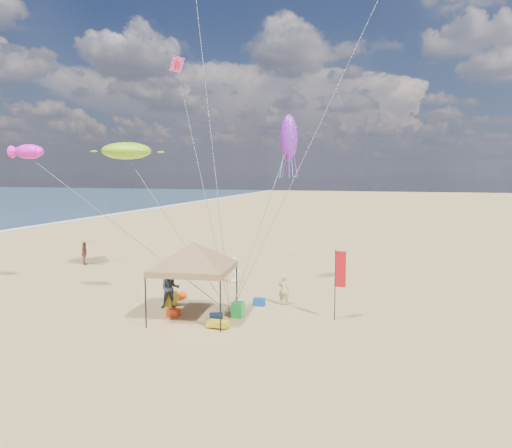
# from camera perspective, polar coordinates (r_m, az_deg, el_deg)

# --- Properties ---
(ground) EXTENTS (280.00, 280.00, 0.00)m
(ground) POSITION_cam_1_polar(r_m,az_deg,el_deg) (22.58, -2.20, -10.95)
(ground) COLOR tan
(ground) RESTS_ON ground
(canopy_tent) EXTENTS (6.54, 6.54, 4.06)m
(canopy_tent) POSITION_cam_1_polar(r_m,az_deg,el_deg) (21.99, -7.33, -2.42)
(canopy_tent) COLOR black
(canopy_tent) RESTS_ON ground
(feather_flag) EXTENTS (0.49, 0.07, 3.21)m
(feather_flag) POSITION_cam_1_polar(r_m,az_deg,el_deg) (22.01, 9.66, -5.74)
(feather_flag) COLOR black
(feather_flag) RESTS_ON ground
(cooler_red) EXTENTS (0.54, 0.38, 0.38)m
(cooler_red) POSITION_cam_1_polar(r_m,az_deg,el_deg) (23.06, -9.61, -10.18)
(cooler_red) COLOR red
(cooler_red) RESTS_ON ground
(cooler_blue) EXTENTS (0.54, 0.38, 0.38)m
(cooler_blue) POSITION_cam_1_polar(r_m,az_deg,el_deg) (24.55, 0.37, -9.07)
(cooler_blue) COLOR #1442A3
(cooler_blue) RESTS_ON ground
(bag_navy) EXTENTS (0.69, 0.54, 0.36)m
(bag_navy) POSITION_cam_1_polar(r_m,az_deg,el_deg) (22.34, -4.65, -10.68)
(bag_navy) COLOR #0B1C32
(bag_navy) RESTS_ON ground
(bag_orange) EXTENTS (0.54, 0.69, 0.36)m
(bag_orange) POSITION_cam_1_polar(r_m,az_deg,el_deg) (26.04, -8.78, -8.27)
(bag_orange) COLOR #E9540C
(bag_orange) RESTS_ON ground
(chair_green) EXTENTS (0.50, 0.50, 0.70)m
(chair_green) POSITION_cam_1_polar(r_m,az_deg,el_deg) (22.69, -2.13, -9.94)
(chair_green) COLOR #1A9033
(chair_green) RESTS_ON ground
(chair_yellow) EXTENTS (0.50, 0.50, 0.70)m
(chair_yellow) POSITION_cam_1_polar(r_m,az_deg,el_deg) (24.90, -9.96, -8.56)
(chair_yellow) COLOR gold
(chair_yellow) RESTS_ON ground
(crate_grey) EXTENTS (0.34, 0.30, 0.28)m
(crate_grey) POSITION_cam_1_polar(r_m,az_deg,el_deg) (21.35, -4.11, -11.59)
(crate_grey) COLOR slate
(crate_grey) RESTS_ON ground
(beach_cart) EXTENTS (0.90, 0.50, 0.24)m
(beach_cart) POSITION_cam_1_polar(r_m,az_deg,el_deg) (21.27, -4.46, -11.50)
(beach_cart) COLOR gold
(beach_cart) RESTS_ON ground
(person_near_a) EXTENTS (0.59, 0.41, 1.54)m
(person_near_a) POSITION_cam_1_polar(r_m,az_deg,el_deg) (24.57, 3.26, -7.66)
(person_near_a) COLOR tan
(person_near_a) RESTS_ON ground
(person_near_b) EXTENTS (1.16, 1.07, 1.92)m
(person_near_b) POSITION_cam_1_polar(r_m,az_deg,el_deg) (24.33, -9.99, -7.43)
(person_near_b) COLOR #3B4451
(person_near_b) RESTS_ON ground
(person_near_c) EXTENTS (1.11, 0.79, 1.55)m
(person_near_c) POSITION_cam_1_polar(r_m,az_deg,el_deg) (29.18, -2.56, -5.42)
(person_near_c) COLOR white
(person_near_c) RESTS_ON ground
(person_far_a) EXTENTS (0.77, 1.05, 1.66)m
(person_far_a) POSITION_cam_1_polar(r_m,az_deg,el_deg) (36.80, -19.38, -3.25)
(person_far_a) COLOR #9B593B
(person_far_a) RESTS_ON ground
(turtle_kite) EXTENTS (3.73, 3.29, 1.06)m
(turtle_kite) POSITION_cam_1_polar(r_m,az_deg,el_deg) (31.36, -14.88, 8.24)
(turtle_kite) COLOR #8AD61A
(turtle_kite) RESTS_ON ground
(fish_kite) EXTENTS (1.81, 1.00, 0.78)m
(fish_kite) POSITION_cam_1_polar(r_m,az_deg,el_deg) (28.67, -24.93, 7.67)
(fish_kite) COLOR #FF17D5
(fish_kite) RESTS_ON ground
(squid_kite) EXTENTS (1.33, 1.33, 2.65)m
(squid_kite) POSITION_cam_1_polar(r_m,az_deg,el_deg) (28.29, 3.82, 9.98)
(squid_kite) COLOR purple
(squid_kite) RESTS_ON ground
(stunt_kite_pink) EXTENTS (0.84, 1.14, 0.96)m
(stunt_kite_pink) POSITION_cam_1_polar(r_m,az_deg,el_deg) (36.08, -9.18, 17.90)
(stunt_kite_pink) COLOR #F13699
(stunt_kite_pink) RESTS_ON ground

